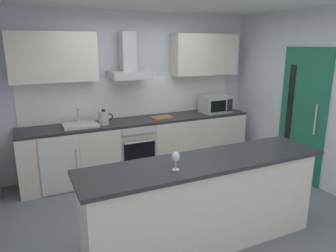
{
  "coord_description": "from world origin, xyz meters",
  "views": [
    {
      "loc": [
        -1.74,
        -3.2,
        2.09
      ],
      "look_at": [
        -0.04,
        0.38,
        1.05
      ],
      "focal_mm": 33.56,
      "sensor_mm": 36.0,
      "label": 1
    }
  ],
  "objects_px": {
    "refrigerator": "(58,160)",
    "wine_glass": "(176,157)",
    "oven": "(134,147)",
    "sink": "(80,124)",
    "chopping_board": "(162,117)",
    "kettle": "(104,118)",
    "range_hood": "(129,64)",
    "microwave": "(215,104)"
  },
  "relations": [
    {
      "from": "refrigerator",
      "to": "sink",
      "type": "relative_size",
      "value": 1.7
    },
    {
      "from": "chopping_board",
      "to": "wine_glass",
      "type": "bearing_deg",
      "value": -111.26
    },
    {
      "from": "range_hood",
      "to": "chopping_board",
      "type": "relative_size",
      "value": 2.12
    },
    {
      "from": "kettle",
      "to": "range_hood",
      "type": "relative_size",
      "value": 0.4
    },
    {
      "from": "refrigerator",
      "to": "wine_glass",
      "type": "bearing_deg",
      "value": -70.02
    },
    {
      "from": "refrigerator",
      "to": "wine_glass",
      "type": "distance_m",
      "value": 2.47
    },
    {
      "from": "refrigerator",
      "to": "kettle",
      "type": "bearing_deg",
      "value": -2.52
    },
    {
      "from": "refrigerator",
      "to": "sink",
      "type": "height_order",
      "value": "sink"
    },
    {
      "from": "sink",
      "to": "range_hood",
      "type": "xyz_separation_m",
      "value": [
        0.83,
        0.12,
        0.86
      ]
    },
    {
      "from": "kettle",
      "to": "chopping_board",
      "type": "xyz_separation_m",
      "value": [
        0.97,
        0.01,
        -0.09
      ]
    },
    {
      "from": "microwave",
      "to": "wine_glass",
      "type": "bearing_deg",
      "value": -130.81
    },
    {
      "from": "refrigerator",
      "to": "microwave",
      "type": "bearing_deg",
      "value": -0.53
    },
    {
      "from": "oven",
      "to": "refrigerator",
      "type": "xyz_separation_m",
      "value": [
        -1.18,
        -0.0,
        -0.03
      ]
    },
    {
      "from": "oven",
      "to": "kettle",
      "type": "relative_size",
      "value": 2.77
    },
    {
      "from": "sink",
      "to": "wine_glass",
      "type": "xyz_separation_m",
      "value": [
        0.46,
        -2.25,
        0.16
      ]
    },
    {
      "from": "oven",
      "to": "sink",
      "type": "height_order",
      "value": "sink"
    },
    {
      "from": "refrigerator",
      "to": "chopping_board",
      "type": "bearing_deg",
      "value": -0.72
    },
    {
      "from": "kettle",
      "to": "range_hood",
      "type": "bearing_deg",
      "value": 18.98
    },
    {
      "from": "microwave",
      "to": "range_hood",
      "type": "relative_size",
      "value": 0.69
    },
    {
      "from": "microwave",
      "to": "kettle",
      "type": "relative_size",
      "value": 1.73
    },
    {
      "from": "kettle",
      "to": "oven",
      "type": "bearing_deg",
      "value": 4.06
    },
    {
      "from": "kettle",
      "to": "wine_glass",
      "type": "distance_m",
      "value": 2.21
    },
    {
      "from": "refrigerator",
      "to": "chopping_board",
      "type": "distance_m",
      "value": 1.74
    },
    {
      "from": "wine_glass",
      "to": "oven",
      "type": "bearing_deg",
      "value": 80.75
    },
    {
      "from": "wine_glass",
      "to": "kettle",
      "type": "bearing_deg",
      "value": 92.85
    },
    {
      "from": "kettle",
      "to": "chopping_board",
      "type": "bearing_deg",
      "value": 0.59
    },
    {
      "from": "sink",
      "to": "kettle",
      "type": "distance_m",
      "value": 0.36
    },
    {
      "from": "sink",
      "to": "refrigerator",
      "type": "bearing_deg",
      "value": -177.77
    },
    {
      "from": "sink",
      "to": "wine_glass",
      "type": "distance_m",
      "value": 2.3
    },
    {
      "from": "refrigerator",
      "to": "microwave",
      "type": "distance_m",
      "value": 2.79
    },
    {
      "from": "refrigerator",
      "to": "sink",
      "type": "xyz_separation_m",
      "value": [
        0.35,
        0.01,
        0.5
      ]
    },
    {
      "from": "microwave",
      "to": "range_hood",
      "type": "bearing_deg",
      "value": 174.18
    },
    {
      "from": "microwave",
      "to": "sink",
      "type": "bearing_deg",
      "value": 179.06
    },
    {
      "from": "refrigerator",
      "to": "oven",
      "type": "bearing_deg",
      "value": 0.13
    },
    {
      "from": "sink",
      "to": "kettle",
      "type": "bearing_deg",
      "value": -7.25
    },
    {
      "from": "refrigerator",
      "to": "wine_glass",
      "type": "relative_size",
      "value": 4.78
    },
    {
      "from": "chopping_board",
      "to": "sink",
      "type": "bearing_deg",
      "value": 178.5
    },
    {
      "from": "sink",
      "to": "range_hood",
      "type": "bearing_deg",
      "value": 8.17
    },
    {
      "from": "refrigerator",
      "to": "chopping_board",
      "type": "height_order",
      "value": "chopping_board"
    },
    {
      "from": "oven",
      "to": "range_hood",
      "type": "bearing_deg",
      "value": 90.0
    },
    {
      "from": "chopping_board",
      "to": "microwave",
      "type": "bearing_deg",
      "value": -0.23
    },
    {
      "from": "refrigerator",
      "to": "wine_glass",
      "type": "height_order",
      "value": "wine_glass"
    }
  ]
}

